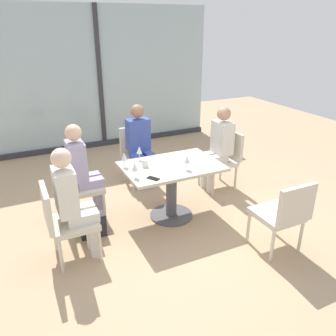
{
  "coord_description": "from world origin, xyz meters",
  "views": [
    {
      "loc": [
        -1.73,
        -3.51,
        2.35
      ],
      "look_at": [
        0.0,
        0.1,
        0.65
      ],
      "focal_mm": 36.38,
      "sensor_mm": 36.0,
      "label": 1
    }
  ],
  "objects_px": {
    "coffee_cup": "(145,163)",
    "person_far_left": "(82,167)",
    "wine_glass_0": "(124,157)",
    "handbag_0": "(93,225)",
    "chair_near_window": "(138,152)",
    "wine_glass_3": "(139,150)",
    "chair_far_left": "(75,184)",
    "chair_front_right": "(284,213)",
    "wine_glass_1": "(135,167)",
    "wine_glass_2": "(187,159)",
    "chair_far_right": "(224,156)",
    "person_near_window": "(140,142)",
    "person_far_right": "(218,145)",
    "dining_table_main": "(171,179)",
    "person_side_end": "(73,199)",
    "chair_side_end": "(64,219)",
    "cell_phone_on_table": "(153,178)"
  },
  "relations": [
    {
      "from": "coffee_cup",
      "to": "person_far_left",
      "type": "bearing_deg",
      "value": 151.42
    },
    {
      "from": "wine_glass_0",
      "to": "handbag_0",
      "type": "relative_size",
      "value": 0.62
    },
    {
      "from": "chair_near_window",
      "to": "wine_glass_3",
      "type": "height_order",
      "value": "wine_glass_3"
    },
    {
      "from": "chair_far_left",
      "to": "chair_front_right",
      "type": "height_order",
      "value": "same"
    },
    {
      "from": "chair_near_window",
      "to": "wine_glass_1",
      "type": "bearing_deg",
      "value": -111.7
    },
    {
      "from": "wine_glass_2",
      "to": "handbag_0",
      "type": "relative_size",
      "value": 0.62
    },
    {
      "from": "person_far_left",
      "to": "chair_far_right",
      "type": "bearing_deg",
      "value": 0.0
    },
    {
      "from": "person_far_left",
      "to": "handbag_0",
      "type": "height_order",
      "value": "person_far_left"
    },
    {
      "from": "person_near_window",
      "to": "coffee_cup",
      "type": "bearing_deg",
      "value": -107.62
    },
    {
      "from": "chair_far_right",
      "to": "chair_front_right",
      "type": "bearing_deg",
      "value": -102.48
    },
    {
      "from": "person_far_right",
      "to": "handbag_0",
      "type": "height_order",
      "value": "person_far_right"
    },
    {
      "from": "chair_far_right",
      "to": "wine_glass_1",
      "type": "distance_m",
      "value": 1.81
    },
    {
      "from": "dining_table_main",
      "to": "handbag_0",
      "type": "height_order",
      "value": "dining_table_main"
    },
    {
      "from": "person_far_right",
      "to": "chair_far_right",
      "type": "bearing_deg",
      "value": 0.0
    },
    {
      "from": "person_side_end",
      "to": "wine_glass_2",
      "type": "height_order",
      "value": "person_side_end"
    },
    {
      "from": "chair_far_right",
      "to": "wine_glass_0",
      "type": "height_order",
      "value": "wine_glass_0"
    },
    {
      "from": "chair_far_right",
      "to": "chair_near_window",
      "type": "distance_m",
      "value": 1.33
    },
    {
      "from": "wine_glass_1",
      "to": "coffee_cup",
      "type": "relative_size",
      "value": 2.06
    },
    {
      "from": "chair_side_end",
      "to": "cell_phone_on_table",
      "type": "xyz_separation_m",
      "value": [
        1.02,
        0.04,
        0.24
      ]
    },
    {
      "from": "chair_far_right",
      "to": "wine_glass_0",
      "type": "distance_m",
      "value": 1.72
    },
    {
      "from": "wine_glass_1",
      "to": "wine_glass_3",
      "type": "xyz_separation_m",
      "value": [
        0.25,
        0.5,
        0.0
      ]
    },
    {
      "from": "person_far_left",
      "to": "person_near_window",
      "type": "bearing_deg",
      "value": 31.59
    },
    {
      "from": "dining_table_main",
      "to": "wine_glass_1",
      "type": "relative_size",
      "value": 6.54
    },
    {
      "from": "chair_near_window",
      "to": "handbag_0",
      "type": "distance_m",
      "value": 1.63
    },
    {
      "from": "wine_glass_2",
      "to": "person_near_window",
      "type": "bearing_deg",
      "value": 94.54
    },
    {
      "from": "chair_far_left",
      "to": "wine_glass_1",
      "type": "bearing_deg",
      "value": -47.72
    },
    {
      "from": "person_side_end",
      "to": "wine_glass_2",
      "type": "bearing_deg",
      "value": 4.46
    },
    {
      "from": "person_far_left",
      "to": "person_side_end",
      "type": "xyz_separation_m",
      "value": [
        -0.27,
        -0.79,
        0.0
      ]
    },
    {
      "from": "chair_far_right",
      "to": "person_far_left",
      "type": "xyz_separation_m",
      "value": [
        -2.13,
        -0.0,
        0.2
      ]
    },
    {
      "from": "chair_far_left",
      "to": "handbag_0",
      "type": "height_order",
      "value": "chair_far_left"
    },
    {
      "from": "chair_front_right",
      "to": "wine_glass_0",
      "type": "distance_m",
      "value": 1.94
    },
    {
      "from": "dining_table_main",
      "to": "wine_glass_2",
      "type": "bearing_deg",
      "value": -63.55
    },
    {
      "from": "chair_far_left",
      "to": "handbag_0",
      "type": "bearing_deg",
      "value": -81.12
    },
    {
      "from": "person_far_left",
      "to": "person_far_right",
      "type": "xyz_separation_m",
      "value": [
        2.02,
        0.0,
        0.0
      ]
    },
    {
      "from": "cell_phone_on_table",
      "to": "person_far_left",
      "type": "bearing_deg",
      "value": 98.6
    },
    {
      "from": "dining_table_main",
      "to": "chair_far_right",
      "type": "xyz_separation_m",
      "value": [
        1.12,
        0.47,
        -0.04
      ]
    },
    {
      "from": "chair_near_window",
      "to": "person_side_end",
      "type": "distance_m",
      "value": 2.0
    },
    {
      "from": "chair_far_right",
      "to": "wine_glass_3",
      "type": "relative_size",
      "value": 4.7
    },
    {
      "from": "chair_far_right",
      "to": "person_far_left",
      "type": "bearing_deg",
      "value": -180.0
    },
    {
      "from": "person_side_end",
      "to": "cell_phone_on_table",
      "type": "distance_m",
      "value": 0.92
    },
    {
      "from": "dining_table_main",
      "to": "person_far_right",
      "type": "xyz_separation_m",
      "value": [
        1.01,
        0.47,
        0.17
      ]
    },
    {
      "from": "wine_glass_3",
      "to": "chair_side_end",
      "type": "bearing_deg",
      "value": -149.3
    },
    {
      "from": "wine_glass_1",
      "to": "handbag_0",
      "type": "bearing_deg",
      "value": 162.44
    },
    {
      "from": "person_far_right",
      "to": "wine_glass_0",
      "type": "distance_m",
      "value": 1.59
    },
    {
      "from": "cell_phone_on_table",
      "to": "wine_glass_1",
      "type": "bearing_deg",
      "value": 114.44
    },
    {
      "from": "person_side_end",
      "to": "handbag_0",
      "type": "relative_size",
      "value": 4.2
    },
    {
      "from": "wine_glass_3",
      "to": "chair_near_window",
      "type": "bearing_deg",
      "value": 71.23
    },
    {
      "from": "person_side_end",
      "to": "chair_far_left",
      "type": "bearing_deg",
      "value": 78.35
    },
    {
      "from": "wine_glass_3",
      "to": "coffee_cup",
      "type": "xyz_separation_m",
      "value": [
        -0.02,
        -0.24,
        -0.09
      ]
    },
    {
      "from": "chair_near_window",
      "to": "wine_glass_3",
      "type": "xyz_separation_m",
      "value": [
        -0.29,
        -0.87,
        0.37
      ]
    }
  ]
}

